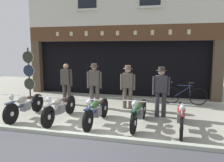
{
  "coord_description": "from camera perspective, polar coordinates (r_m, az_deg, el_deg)",
  "views": [
    {
      "loc": [
        2.17,
        -4.94,
        2.29
      ],
      "look_at": [
        0.25,
        2.81,
        1.07
      ],
      "focal_mm": 35.1,
      "sensor_mm": 36.0,
      "label": 1
    }
  ],
  "objects": [
    {
      "name": "tyre_sign_pole",
      "position": [
        10.28,
        -20.85,
        2.44
      ],
      "size": [
        0.54,
        0.06,
        2.29
      ],
      "color": "#232328",
      "rests_on": "ground"
    },
    {
      "name": "motorcycle_center_right",
      "position": [
        6.56,
        7.01,
        -7.97
      ],
      "size": [
        0.62,
        2.03,
        0.91
      ],
      "rotation": [
        0.0,
        0.0,
        3.06
      ],
      "color": "black",
      "rests_on": "ground"
    },
    {
      "name": "salesman_right",
      "position": [
        8.24,
        4.1,
        -0.94
      ],
      "size": [
        0.56,
        0.36,
        1.64
      ],
      "rotation": [
        0.0,
        0.0,
        3.21
      ],
      "color": "brown",
      "rests_on": "ground"
    },
    {
      "name": "assistant_far_right",
      "position": [
        7.39,
        12.64,
        -2.13
      ],
      "size": [
        0.56,
        0.35,
        1.67
      ],
      "rotation": [
        0.0,
        0.0,
        3.23
      ],
      "color": "#2D2D33",
      "rests_on": "ground"
    },
    {
      "name": "advert_board_near",
      "position": [
        10.36,
        13.2,
        5.66
      ],
      "size": [
        0.69,
        0.03,
        1.1
      ],
      "color": "silver"
    },
    {
      "name": "leaning_bicycle",
      "position": [
        9.43,
        18.41,
        -3.52
      ],
      "size": [
        1.74,
        0.5,
        0.94
      ],
      "rotation": [
        0.0,
        0.0,
        1.55
      ],
      "color": "black",
      "rests_on": "ground"
    },
    {
      "name": "shopkeeper_center",
      "position": [
        8.34,
        -4.62,
        -0.65
      ],
      "size": [
        0.55,
        0.33,
        1.7
      ],
      "rotation": [
        0.0,
        0.0,
        3.3
      ],
      "color": "#47423D",
      "rests_on": "ground"
    },
    {
      "name": "ground",
      "position": [
        5.08,
        -13.89,
        -18.88
      ],
      "size": [
        21.09,
        22.0,
        0.18
      ],
      "color": "#999889"
    },
    {
      "name": "motorcycle_center_left",
      "position": [
        7.16,
        -13.44,
        -6.67
      ],
      "size": [
        0.62,
        2.08,
        0.92
      ],
      "rotation": [
        0.0,
        0.0,
        3.11
      ],
      "color": "black",
      "rests_on": "ground"
    },
    {
      "name": "shop_facade",
      "position": [
        12.16,
        3.62,
        5.96
      ],
      "size": [
        9.39,
        4.42,
        6.33
      ],
      "color": "black",
      "rests_on": "ground"
    },
    {
      "name": "salesman_left",
      "position": [
        9.02,
        -11.77,
        -0.26
      ],
      "size": [
        0.55,
        0.29,
        1.66
      ],
      "rotation": [
        0.0,
        0.0,
        2.94
      ],
      "color": "#38332D",
      "rests_on": "ground"
    },
    {
      "name": "motorcycle_right",
      "position": [
        6.45,
        17.51,
        -8.58
      ],
      "size": [
        0.62,
        2.07,
        0.91
      ],
      "rotation": [
        0.0,
        0.0,
        3.1
      ],
      "color": "black",
      "rests_on": "ground"
    },
    {
      "name": "motorcycle_left",
      "position": [
        7.79,
        -21.77,
        -5.82
      ],
      "size": [
        0.62,
        2.02,
        0.92
      ],
      "rotation": [
        0.0,
        0.0,
        3.13
      ],
      "color": "black",
      "rests_on": "ground"
    },
    {
      "name": "motorcycle_center",
      "position": [
        6.65,
        -4.07,
        -7.68
      ],
      "size": [
        0.62,
        1.97,
        0.91
      ],
      "rotation": [
        0.0,
        0.0,
        3.09
      ],
      "color": "black",
      "rests_on": "ground"
    }
  ]
}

